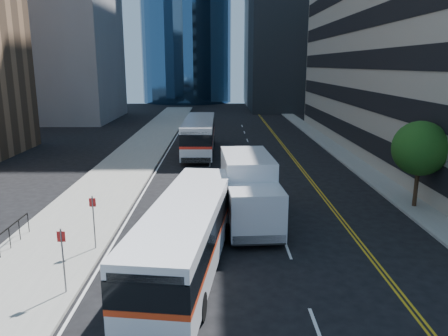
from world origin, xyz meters
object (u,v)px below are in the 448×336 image
Objects in this scene: bus_rear at (199,134)px; bus_front at (187,234)px; street_tree at (420,148)px; box_truck at (249,189)px.

bus_front is at bearing -88.35° from bus_rear.
bus_front is (-13.00, -8.01, -2.00)m from street_tree.
bus_rear is 19.86m from box_truck.
box_truck is at bearing -166.69° from street_tree.
street_tree is 0.40× the size of bus_rear.
bus_front is at bearing -120.77° from box_truck.
box_truck is (2.91, 5.63, 0.25)m from bus_front.
bus_rear is at bearing 96.82° from box_truck.
bus_front is 25.17m from bus_rear.
bus_front is 1.56× the size of box_truck.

